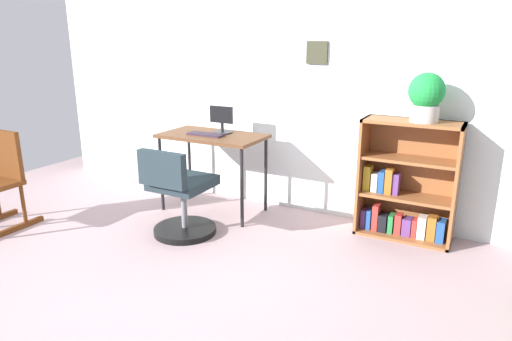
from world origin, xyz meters
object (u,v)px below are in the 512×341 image
at_px(monitor, 222,121).
at_px(keyboard, 206,134).
at_px(potted_plant_on_shelf, 426,96).
at_px(bookshelf_low, 405,186).
at_px(office_chair, 180,198).
at_px(desk, 213,142).

xyz_separation_m(monitor, keyboard, (-0.07, -0.15, -0.11)).
xyz_separation_m(monitor, potted_plant_on_shelf, (1.73, 0.12, 0.31)).
height_order(monitor, bookshelf_low, monitor).
xyz_separation_m(office_chair, bookshelf_low, (1.61, 0.88, 0.10)).
xyz_separation_m(desk, bookshelf_low, (1.68, 0.27, -0.24)).
distance_m(office_chair, potted_plant_on_shelf, 2.07).
distance_m(office_chair, bookshelf_low, 1.83).
relative_size(desk, keyboard, 2.78).
bearing_deg(keyboard, monitor, 64.41).
distance_m(desk, keyboard, 0.10).
bearing_deg(bookshelf_low, keyboard, -169.07).
bearing_deg(potted_plant_on_shelf, monitor, -175.93).
relative_size(monitor, office_chair, 0.33).
bearing_deg(desk, bookshelf_low, 9.04).
xyz_separation_m(keyboard, office_chair, (0.10, -0.55, -0.42)).
relative_size(keyboard, office_chair, 0.45).
bearing_deg(desk, monitor, 63.69).
bearing_deg(office_chair, monitor, 92.33).
distance_m(keyboard, office_chair, 0.70).
relative_size(desk, monitor, 3.82).
relative_size(desk, potted_plant_on_shelf, 2.57).
bearing_deg(monitor, desk, -116.31).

